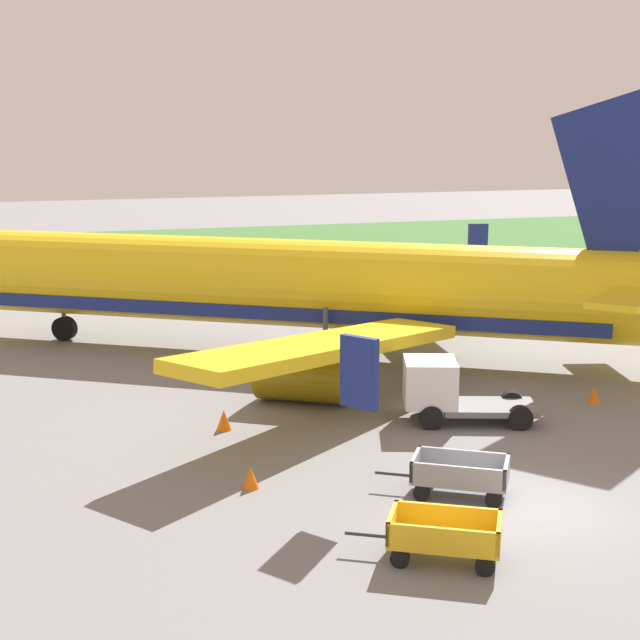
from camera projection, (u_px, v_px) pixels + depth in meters
ground_plane at (526, 509)px, 24.37m from camera, size 220.00×220.00×0.00m
grass_strip at (177, 248)px, 76.27m from camera, size 220.00×28.00×0.06m
airplane at (305, 286)px, 40.01m from camera, size 33.46×28.06×11.34m
baggage_cart_nearest at (444, 536)px, 21.37m from camera, size 3.44×2.47×1.07m
baggage_cart_second_in_row at (460, 475)px, 25.10m from camera, size 3.39×2.53×1.07m
service_truck_beside_carts at (444, 389)px, 31.40m from camera, size 4.76×3.23×2.10m
traffic_cone_near_plane at (251, 478)px, 25.70m from camera, size 0.46×0.46×0.61m
traffic_cone_mid_apron at (224, 420)px, 30.65m from camera, size 0.50×0.50×0.66m
traffic_cone_by_carts at (594, 395)px, 33.67m from camera, size 0.43×0.43×0.56m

